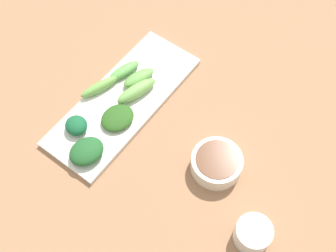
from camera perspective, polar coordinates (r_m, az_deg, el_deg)
tabletop at (r=0.93m, az=-2.86°, el=0.18°), size 2.10×2.10×0.02m
sauce_bowl at (r=0.86m, az=6.51°, el=-4.79°), size 0.10×0.10×0.04m
serving_plate at (r=0.95m, az=-5.88°, el=3.36°), size 0.15×0.38×0.01m
broccoli_leafy_0 at (r=0.91m, az=-6.71°, el=1.09°), size 0.07×0.08×0.02m
broccoli_leafy_1 at (r=0.91m, az=-12.06°, el=0.07°), size 0.06×0.06×0.03m
broccoli_stalk_2 at (r=0.98m, az=-5.85°, el=7.27°), size 0.05×0.08×0.02m
broccoli_leafy_3 at (r=0.87m, az=-10.75°, el=-3.32°), size 0.08×0.08×0.03m
broccoli_stalk_4 at (r=0.96m, az=-8.89°, el=5.31°), size 0.05×0.09×0.02m
broccoli_stalk_5 at (r=0.96m, az=-3.91°, el=6.39°), size 0.05×0.08×0.02m
broccoli_stalk_6 at (r=0.94m, az=-4.19°, el=4.67°), size 0.06×0.10×0.03m
tea_cup at (r=0.82m, az=11.16°, el=-13.85°), size 0.07×0.07×0.05m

